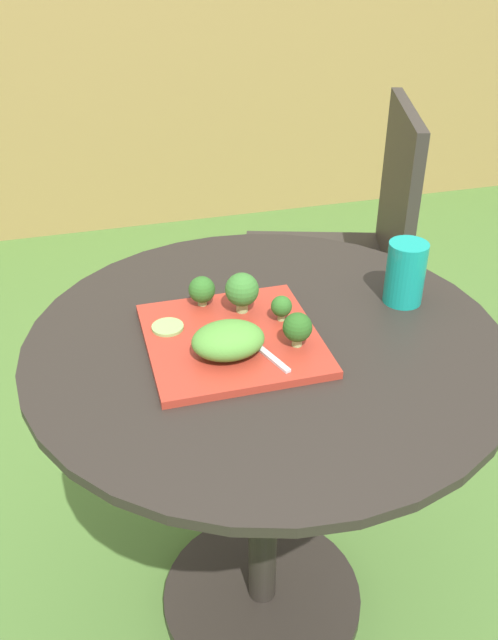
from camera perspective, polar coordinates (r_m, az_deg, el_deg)
ground_plane at (r=1.69m, az=1.07°, el=-22.40°), size 12.00×12.00×0.00m
bamboo_fence at (r=3.16m, az=-10.51°, el=20.36°), size 8.00×0.08×1.49m
patio_table at (r=1.35m, az=1.26°, el=-11.65°), size 0.82×0.82×0.73m
patio_chair at (r=1.97m, az=8.68°, el=6.50°), size 0.55×0.55×0.90m
salad_plate at (r=1.15m, az=-1.44°, el=-1.56°), size 0.28×0.28×0.01m
drinking_glass at (r=1.28m, az=12.83°, el=3.59°), size 0.07×0.07×0.12m
fork at (r=1.13m, az=0.46°, el=-1.97°), size 0.07×0.15×0.00m
lettuce_mound at (r=1.09m, az=-1.75°, el=-1.69°), size 0.12×0.09×0.05m
broccoli_floret_0 at (r=1.18m, az=2.71°, el=1.12°), size 0.04×0.04×0.05m
broccoli_floret_1 at (r=1.22m, az=-3.93°, el=2.51°), size 0.05×0.05×0.05m
broccoli_floret_2 at (r=1.19m, az=-0.59°, el=2.49°), size 0.06×0.06×0.07m
broccoli_floret_3 at (r=1.11m, az=4.05°, el=-0.64°), size 0.05×0.05×0.06m
cucumber_slice_0 at (r=1.17m, az=-6.77°, el=-0.59°), size 0.05×0.05×0.01m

